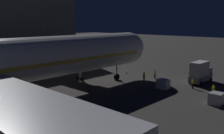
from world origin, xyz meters
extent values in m
plane|color=#383533|center=(0.00, 0.00, 0.00)|extent=(320.00, 320.00, 0.00)
sphere|color=silver|center=(0.00, -21.55, 5.94)|extent=(5.95, 5.95, 5.95)
cube|color=black|center=(0.00, -19.73, 7.00)|extent=(3.34, 1.40, 0.90)
cylinder|color=#B7BABF|center=(-8.43, 7.20, 2.81)|extent=(3.12, 5.08, 3.12)
cylinder|color=black|center=(-8.43, 4.67, 2.81)|extent=(2.65, 0.15, 2.65)
cylinder|color=#B7BABF|center=(0.00, -18.05, 2.35)|extent=(0.28, 0.28, 2.30)
cylinder|color=black|center=(0.00, -18.05, 0.60)|extent=(0.45, 1.20, 1.20)
cube|color=#9E9E99|center=(14.56, -13.17, 5.94)|extent=(20.91, 2.60, 2.50)
cube|color=#9E9E99|center=(4.10, -13.17, 5.94)|extent=(3.20, 3.40, 3.00)
cube|color=black|center=(2.70, -13.17, 5.94)|extent=(0.70, 3.20, 2.70)
cylinder|color=#B7BABF|center=(5.10, -13.17, 2.34)|extent=(0.56, 0.56, 4.69)
cylinder|color=black|center=(4.50, -13.17, 0.30)|extent=(0.25, 0.60, 0.60)
cylinder|color=black|center=(5.70, -13.17, 0.30)|extent=(0.25, 0.60, 0.60)
cylinder|color=#59595E|center=(25.50, -18.50, 9.55)|extent=(0.40, 0.40, 19.11)
cube|color=slate|center=(-12.67, -26.98, 0.90)|extent=(2.00, 6.00, 1.10)
cube|color=silver|center=(-12.67, -26.23, 2.71)|extent=(1.90, 4.20, 2.52)
cube|color=slate|center=(-12.67, -29.17, 2.00)|extent=(1.80, 1.60, 1.10)
cylinder|color=black|center=(-13.73, -29.07, 0.35)|extent=(0.24, 0.70, 0.70)
cylinder|color=black|center=(-11.61, -29.07, 0.35)|extent=(0.24, 0.70, 0.70)
cylinder|color=black|center=(-13.73, -24.88, 0.35)|extent=(0.24, 0.70, 0.70)
cylinder|color=black|center=(-11.61, -24.88, 0.35)|extent=(0.24, 0.70, 0.70)
cube|color=#B7BABF|center=(-9.81, -18.78, 0.79)|extent=(1.89, 1.50, 1.57)
cube|color=#B7BABF|center=(-19.48, -16.56, 0.82)|extent=(1.69, 1.80, 1.65)
cylinder|color=black|center=(-4.56, -24.28, 0.43)|extent=(0.28, 0.28, 0.87)
cylinder|color=yellow|center=(-4.56, -24.28, 1.18)|extent=(0.40, 0.40, 0.62)
sphere|color=tan|center=(-4.56, -24.28, 1.61)|extent=(0.24, 0.24, 0.24)
sphere|color=white|center=(-4.56, -24.28, 1.66)|extent=(0.23, 0.23, 0.23)
cylinder|color=black|center=(-17.59, -20.34, 0.45)|extent=(0.28, 0.28, 0.90)
cylinder|color=yellow|center=(-17.59, -20.34, 1.18)|extent=(0.40, 0.40, 0.57)
sphere|color=tan|center=(-17.59, -20.34, 1.59)|extent=(0.24, 0.24, 0.24)
sphere|color=orange|center=(-17.59, -20.34, 1.64)|extent=(0.23, 0.23, 0.23)
cylinder|color=black|center=(-13.46, -22.12, 0.42)|extent=(0.28, 0.28, 0.84)
cylinder|color=yellow|center=(-13.46, -22.12, 1.12)|extent=(0.40, 0.40, 0.56)
sphere|color=tan|center=(-13.46, -22.12, 1.52)|extent=(0.24, 0.24, 0.24)
sphere|color=orange|center=(-13.46, -22.12, 1.57)|extent=(0.23, 0.23, 0.23)
cylinder|color=black|center=(-4.50, -20.74, 0.43)|extent=(0.28, 0.28, 0.87)
cylinder|color=yellow|center=(-4.50, -20.74, 1.19)|extent=(0.40, 0.40, 0.65)
sphere|color=tan|center=(-4.50, -20.74, 1.63)|extent=(0.24, 0.24, 0.24)
sphere|color=orange|center=(-4.50, -20.74, 1.68)|extent=(0.23, 0.23, 0.23)
cone|color=orange|center=(-2.20, -23.55, 0.28)|extent=(0.36, 0.36, 0.55)
cone|color=orange|center=(2.20, -23.55, 0.28)|extent=(0.36, 0.36, 0.55)
camera|label=1|loc=(-31.32, 16.56, 11.07)|focal=40.01mm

